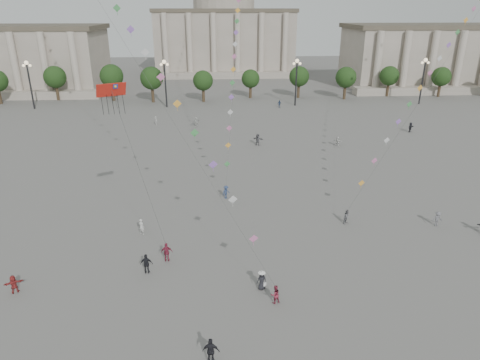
{
  "coord_description": "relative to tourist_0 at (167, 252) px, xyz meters",
  "views": [
    {
      "loc": [
        -3.92,
        -29.09,
        21.37
      ],
      "look_at": [
        -1.47,
        12.0,
        4.76
      ],
      "focal_mm": 32.0,
      "sensor_mm": 36.0,
      "label": 1
    }
  ],
  "objects": [
    {
      "name": "lamp_post_far_west",
      "position": [
        -36.46,
        65.48,
        6.43
      ],
      "size": [
        2.0,
        0.9,
        10.65
      ],
      "color": "#262628",
      "rests_on": "ground"
    },
    {
      "name": "ground",
      "position": [
        8.54,
        -4.52,
        -0.92
      ],
      "size": [
        360.0,
        360.0,
        0.0
      ],
      "primitive_type": "plane",
      "color": "#5C5957",
      "rests_on": "ground"
    },
    {
      "name": "tourist_2",
      "position": [
        -11.82,
        -3.91,
        -0.14
      ],
      "size": [
        1.52,
        1.02,
        1.57
      ],
      "primitive_type": "imported",
      "rotation": [
        0.0,
        0.0,
        3.56
      ],
      "color": "#9F2B2B",
      "rests_on": "ground"
    },
    {
      "name": "person_crowd_0",
      "position": [
        19.51,
        63.48,
        -0.07
      ],
      "size": [
        1.08,
        0.83,
        1.71
      ],
      "primitive_type": "imported",
      "rotation": [
        0.0,
        0.0,
        0.47
      ],
      "color": "navy",
      "rests_on": "ground"
    },
    {
      "name": "lamp_post_mid_east",
      "position": [
        23.54,
        65.48,
        6.43
      ],
      "size": [
        2.0,
        0.9,
        10.65
      ],
      "color": "#262628",
      "rests_on": "ground"
    },
    {
      "name": "person_crowd_6",
      "position": [
        27.72,
        5.14,
        -0.11
      ],
      "size": [
        1.09,
        0.66,
        1.63
      ],
      "primitive_type": "imported",
      "rotation": [
        0.0,
        0.0,
        0.05
      ],
      "color": "slate",
      "rests_on": "ground"
    },
    {
      "name": "tourist_1",
      "position": [
        -1.55,
        -1.78,
        -0.0
      ],
      "size": [
        1.09,
        0.49,
        1.84
      ],
      "primitive_type": "imported",
      "rotation": [
        0.0,
        0.0,
        3.1
      ],
      "color": "black",
      "rests_on": "ground"
    },
    {
      "name": "kite_train_east",
      "position": [
        39.1,
        25.96,
        19.03
      ],
      "size": [
        38.75,
        36.38,
        64.13
      ],
      "color": "#3F3F3F",
      "rests_on": "ground"
    },
    {
      "name": "lamp_post_far_east",
      "position": [
        53.54,
        65.48,
        6.43
      ],
      "size": [
        2.0,
        0.9,
        10.65
      ],
      "color": "#262628",
      "rests_on": "ground"
    },
    {
      "name": "person_crowd_9",
      "position": [
        40.63,
        41.11,
        -0.01
      ],
      "size": [
        1.65,
        1.5,
        1.83
      ],
      "primitive_type": "imported",
      "rotation": [
        0.0,
        0.0,
        0.7
      ],
      "color": "black",
      "rests_on": "ground"
    },
    {
      "name": "lamp_post_mid_west",
      "position": [
        -6.46,
        65.48,
        6.43
      ],
      "size": [
        2.0,
        0.9,
        10.65
      ],
      "color": "#262628",
      "rests_on": "ground"
    },
    {
      "name": "person_crowd_7",
      "position": [
        24.84,
        33.42,
        -0.12
      ],
      "size": [
        1.51,
        1.19,
        1.6
      ],
      "primitive_type": "imported",
      "rotation": [
        0.0,
        0.0,
        2.58
      ],
      "color": "silver",
      "rests_on": "ground"
    },
    {
      "name": "kite_flyer_1",
      "position": [
        5.74,
        13.46,
        -0.1
      ],
      "size": [
        1.2,
        1.15,
        1.64
      ],
      "primitive_type": "imported",
      "rotation": [
        0.0,
        0.0,
        0.71
      ],
      "color": "navy",
      "rests_on": "ground"
    },
    {
      "name": "hall_central",
      "position": [
        8.54,
        124.7,
        13.31
      ],
      "size": [
        48.3,
        34.3,
        35.5
      ],
      "color": "gray",
      "rests_on": "ground"
    },
    {
      "name": "tourist_0",
      "position": [
        0.0,
        0.0,
        0.0
      ],
      "size": [
        1.09,
        0.48,
        1.84
      ],
      "primitive_type": "imported",
      "rotation": [
        0.0,
        0.0,
        3.17
      ],
      "color": "maroon",
      "rests_on": "ground"
    },
    {
      "name": "kite_flyer_2",
      "position": [
        18.38,
        6.25,
        -0.14
      ],
      "size": [
        0.96,
        0.94,
        1.57
      ],
      "primitive_type": "imported",
      "rotation": [
        0.0,
        0.0,
        0.7
      ],
      "color": "#5F5E63",
      "rests_on": "ground"
    },
    {
      "name": "tourist_4",
      "position": [
        4.03,
        -12.23,
        0.02
      ],
      "size": [
        1.16,
        0.6,
        1.88
      ],
      "primitive_type": "imported",
      "rotation": [
        0.0,
        0.0,
        3.01
      ],
      "color": "black",
      "rests_on": "ground"
    },
    {
      "name": "person_crowd_4",
      "position": [
        0.98,
        47.76,
        -0.04
      ],
      "size": [
        1.57,
        1.49,
        1.77
      ],
      "primitive_type": "imported",
      "rotation": [
        0.0,
        0.0,
        3.88
      ],
      "color": "beige",
      "rests_on": "ground"
    },
    {
      "name": "tree_row",
      "position": [
        8.54,
        73.48,
        4.47
      ],
      "size": [
        137.12,
        5.12,
        8.0
      ],
      "color": "#34281A",
      "rests_on": "ground"
    },
    {
      "name": "hat_person",
      "position": [
        8.11,
        -4.67,
        -0.06
      ],
      "size": [
        0.91,
        0.71,
        1.69
      ],
      "color": "black",
      "rests_on": "ground"
    },
    {
      "name": "kite_flyer_0",
      "position": [
        8.97,
        -6.46,
        -0.14
      ],
      "size": [
        0.9,
        0.79,
        1.56
      ],
      "primitive_type": "imported",
      "rotation": [
        0.0,
        0.0,
        3.45
      ],
      "color": "maroon",
      "rests_on": "ground"
    },
    {
      "name": "person_crowd_13",
      "position": [
        -3.06,
        5.18,
        -0.06
      ],
      "size": [
        0.75,
        0.69,
        1.72
      ],
      "primitive_type": "imported",
      "rotation": [
        0.0,
        0.0,
        2.56
      ],
      "color": "beige",
      "rests_on": "ground"
    },
    {
      "name": "person_crowd_12",
      "position": [
        11.66,
        34.69,
        0.05
      ],
      "size": [
        1.88,
        1.29,
        1.95
      ],
      "primitive_type": "imported",
      "rotation": [
        0.0,
        0.0,
        2.7
      ],
      "color": "#58585C",
      "rests_on": "ground"
    },
    {
      "name": "dragon_kite",
      "position": [
        -3.03,
        -1.08,
        14.01
      ],
      "size": [
        2.63,
        1.48,
        14.81
      ],
      "color": "red",
      "rests_on": "ground"
    },
    {
      "name": "person_crowd_10",
      "position": [
        -6.92,
        49.07,
        -0.06
      ],
      "size": [
        0.48,
        0.67,
        1.72
      ],
      "primitive_type": "imported",
      "rotation": [
        0.0,
        0.0,
        1.69
      ],
      "color": "#B3B3AE",
      "rests_on": "ground"
    }
  ]
}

